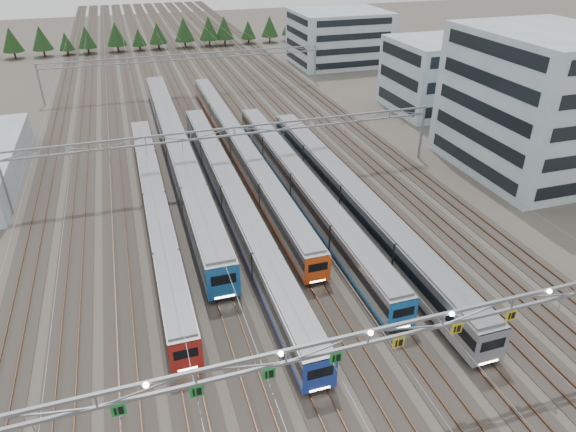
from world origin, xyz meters
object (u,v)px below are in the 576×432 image
object	(u,v)px
train_b	(177,148)
gantry_near	(368,341)
train_a	(155,204)
depot_bldg_south	(538,103)
train_d	(239,145)
depot_bldg_north	(339,37)
train_e	(301,184)
depot_bldg_mid	(432,76)
train_c	(232,197)
gantry_far	(186,61)
train_f	(351,197)
gantry_mid	(234,138)

from	to	relation	value
train_b	gantry_near	size ratio (longest dim) A/B	1.21
train_a	depot_bldg_south	world-z (taller)	depot_bldg_south
train_d	depot_bldg_north	size ratio (longest dim) A/B	3.03
gantry_near	depot_bldg_north	bearing A→B (deg)	68.30
train_e	depot_bldg_mid	bearing A→B (deg)	37.73
train_c	gantry_near	distance (m)	32.59
train_b	train_c	distance (m)	17.74
depot_bldg_mid	depot_bldg_north	size ratio (longest dim) A/B	0.73
depot_bldg_mid	depot_bldg_north	xyz separation A→B (m)	(-1.94, 39.84, -0.08)
train_b	gantry_near	xyz separation A→B (m)	(6.70, -49.28, 4.78)
train_c	train_d	world-z (taller)	train_c
train_b	gantry_far	distance (m)	36.70
depot_bldg_mid	depot_bldg_south	bearing A→B (deg)	-92.51
train_d	gantry_near	world-z (taller)	gantry_near
train_a	gantry_far	world-z (taller)	gantry_far
gantry_far	train_f	bearing A→B (deg)	-78.97
train_e	train_b	bearing A→B (deg)	129.73
train_e	gantry_near	xyz separation A→B (m)	(-6.80, -33.04, 5.08)
train_e	gantry_far	world-z (taller)	gantry_far
train_e	gantry_mid	size ratio (longest dim) A/B	0.94
train_f	depot_bldg_north	distance (m)	77.95
train_d	gantry_near	distance (m)	48.50
train_f	depot_bldg_south	xyz separation A→B (m)	(29.18, 4.83, 7.31)
train_e	gantry_far	distance (m)	52.70
train_c	depot_bldg_north	distance (m)	79.81
depot_bldg_south	depot_bldg_mid	bearing A→B (deg)	87.49
depot_bldg_mid	train_f	bearing A→B (deg)	-132.99
depot_bldg_north	train_b	bearing A→B (deg)	-132.55
gantry_near	depot_bldg_mid	xyz separation A→B (m)	(41.70, 60.05, -0.73)
train_c	gantry_mid	xyz separation A→B (m)	(2.25, 8.00, 4.36)
depot_bldg_south	gantry_mid	bearing A→B (deg)	169.01
train_b	depot_bldg_north	world-z (taller)	depot_bldg_north
train_d	depot_bldg_south	xyz separation A→B (m)	(38.18, -15.91, 7.51)
train_d	depot_bldg_south	bearing A→B (deg)	-22.62
train_d	depot_bldg_north	distance (m)	63.99
depot_bldg_mid	train_a	bearing A→B (deg)	-153.21
gantry_far	depot_bldg_south	distance (m)	66.62
train_a	train_f	size ratio (longest dim) A/B	0.98
train_d	train_e	world-z (taller)	train_e
gantry_near	train_b	bearing A→B (deg)	97.75
train_f	gantry_near	world-z (taller)	gantry_near
depot_bldg_south	depot_bldg_north	xyz separation A→B (m)	(-0.73, 67.62, -3.23)
depot_bldg_mid	gantry_near	bearing A→B (deg)	-124.78
gantry_near	depot_bldg_south	xyz separation A→B (m)	(40.48, 32.26, 2.41)
train_d	train_f	xyz separation A→B (m)	(9.00, -20.75, 0.20)
train_d	gantry_far	world-z (taller)	gantry_far
train_b	train_f	world-z (taller)	train_b
gantry_mid	gantry_near	bearing A→B (deg)	-90.07
depot_bldg_mid	train_c	bearing A→B (deg)	-147.54
gantry_far	depot_bldg_mid	bearing A→B (deg)	-31.05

